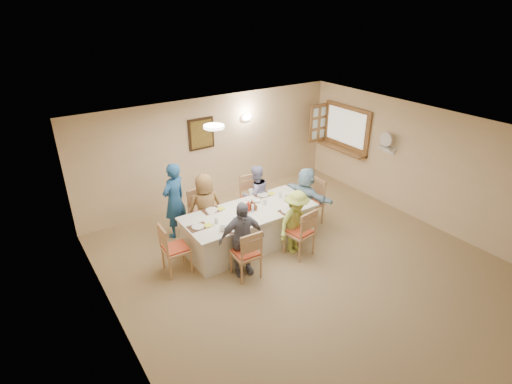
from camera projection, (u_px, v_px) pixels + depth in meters
ground at (308, 269)px, 7.27m from camera, size 7.00×7.00×0.00m
room_walls at (313, 195)px, 6.61m from camera, size 7.00×7.00×7.00m
wall_picture at (201, 134)px, 8.97m from camera, size 0.62×0.05×0.72m
wall_sconce at (247, 117)px, 9.46m from camera, size 0.26×0.09×0.18m
ceiling_light at (214, 127)px, 6.81m from camera, size 0.36×0.36×0.05m
serving_hatch at (346, 128)px, 10.02m from camera, size 0.06×1.50×1.15m
hatch_sill at (341, 149)px, 10.19m from camera, size 0.30×1.50×0.05m
shutter_door at (318, 123)px, 10.45m from camera, size 0.55×0.04×1.00m
fan_shelf at (387, 148)px, 9.01m from camera, size 0.22×0.36×0.03m
desk_fan at (387, 142)px, 8.93m from camera, size 0.30×0.30×0.28m
dining_table at (250, 228)px, 7.84m from camera, size 2.61×1.10×0.76m
chair_back_left at (203, 214)px, 8.09m from camera, size 0.55×0.55×1.01m
chair_back_right at (253, 199)px, 8.69m from camera, size 0.55×0.55×1.01m
chair_front_left at (246, 252)px, 6.90m from camera, size 0.49×0.49×0.97m
chair_front_right at (299, 231)px, 7.49m from camera, size 0.54×0.54×1.00m
chair_left_end at (176, 248)px, 7.02m from camera, size 0.49×0.49×0.98m
chair_right_end at (310, 202)px, 8.57m from camera, size 0.49×0.49×1.01m
diner_back_left at (205, 207)px, 7.91m from camera, size 0.85×0.70×1.42m
diner_back_right at (256, 195)px, 8.53m from camera, size 0.72×0.60×1.32m
diner_front_left at (242, 239)px, 6.89m from camera, size 0.96×0.67×1.40m
diner_front_right at (296, 222)px, 7.52m from camera, size 0.99×0.76×1.28m
diner_right_end at (306, 197)px, 8.43m from camera, size 1.33×0.72×1.32m
caregiver at (174, 200)px, 8.00m from camera, size 0.85×0.80×1.59m
placemat_fl at (234, 229)px, 7.06m from camera, size 0.32×0.24×0.01m
plate_fl at (234, 229)px, 7.06m from camera, size 0.25×0.25×0.02m
napkin_fl at (244, 227)px, 7.11m from camera, size 0.14×0.14×0.01m
placemat_fr at (288, 211)px, 7.66m from camera, size 0.33×0.24×0.01m
plate_fr at (288, 211)px, 7.66m from camera, size 0.24×0.24×0.02m
napkin_fr at (296, 209)px, 7.71m from camera, size 0.14×0.14×0.01m
placemat_bl at (212, 210)px, 7.69m from camera, size 0.35×0.26×0.01m
plate_bl at (212, 210)px, 7.68m from camera, size 0.23×0.23×0.01m
napkin_bl at (221, 209)px, 7.74m from camera, size 0.13×0.13×0.01m
placemat_br at (263, 195)px, 8.29m from camera, size 0.35×0.26×0.01m
plate_br at (263, 195)px, 8.29m from camera, size 0.24×0.24×0.02m
napkin_br at (271, 193)px, 8.34m from camera, size 0.14×0.14×0.01m
placemat_le at (198, 227)px, 7.13m from camera, size 0.35×0.26×0.01m
plate_le at (198, 227)px, 7.12m from camera, size 0.22×0.22×0.01m
napkin_le at (208, 225)px, 7.18m from camera, size 0.14×0.14×0.01m
placemat_re at (295, 196)px, 8.24m from camera, size 0.34×0.25×0.01m
plate_re at (295, 196)px, 8.23m from camera, size 0.25×0.25×0.02m
napkin_re at (303, 195)px, 8.29m from camera, size 0.15×0.15×0.01m
teacup_a at (223, 229)px, 7.00m from camera, size 0.17×0.17×0.09m
teacup_b at (251, 193)px, 8.28m from camera, size 0.12×0.12×0.09m
bowl_a at (246, 218)px, 7.40m from camera, size 0.23×0.23×0.05m
bowl_b at (257, 200)px, 8.01m from camera, size 0.18×0.18×0.05m
condiment_ketchup at (248, 206)px, 7.62m from camera, size 0.11×0.11×0.23m
condiment_brown at (252, 205)px, 7.68m from camera, size 0.15×0.15×0.22m
condiment_malt at (254, 206)px, 7.68m from camera, size 0.21×0.21×0.16m
drinking_glass at (241, 209)px, 7.62m from camera, size 0.07×0.07×0.10m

